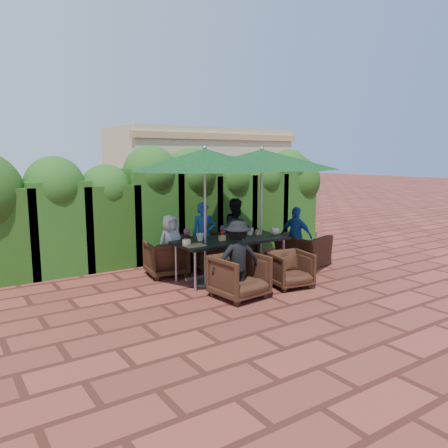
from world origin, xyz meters
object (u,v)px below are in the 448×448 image
chair_far_right (239,245)px  chair_end_right (303,245)px  dining_table (231,243)px  umbrella_right (262,159)px  chair_near_right (290,268)px  chair_far_mid (207,249)px  chair_far_left (166,256)px  umbrella_left (205,160)px  chair_near_left (239,274)px

chair_far_right → chair_end_right: (0.91, -1.01, 0.07)m
dining_table → umbrella_right: size_ratio=0.73×
umbrella_right → chair_near_right: (-0.21, -1.08, -1.87)m
dining_table → chair_far_mid: chair_far_mid is taller
chair_far_left → umbrella_right: bearing=163.5°
umbrella_left → chair_near_left: bearing=-87.1°
chair_far_right → chair_near_left: size_ratio=0.91×
chair_far_mid → chair_end_right: chair_end_right is taller
chair_far_mid → chair_near_left: 1.98m
umbrella_right → chair_near_right: umbrella_right is taller
chair_near_right → chair_far_mid: bearing=115.6°
chair_far_left → chair_far_right: bearing=-166.0°
umbrella_right → chair_near_left: 2.49m
chair_far_left → chair_near_left: bearing=110.1°
umbrella_left → chair_far_mid: umbrella_left is taller
chair_far_left → chair_far_right: 1.88m
umbrella_left → chair_near_right: umbrella_left is taller
umbrella_left → chair_far_right: bearing=35.2°
umbrella_right → chair_far_mid: 2.13m
chair_far_mid → chair_near_right: bearing=102.9°
dining_table → chair_far_right: size_ratio=3.03×
chair_far_right → chair_near_left: bearing=74.6°
dining_table → umbrella_left: size_ratio=0.81×
chair_far_right → chair_end_right: size_ratio=0.73×
dining_table → chair_end_right: 1.85m
umbrella_left → chair_near_left: (0.05, -0.98, -1.82)m
chair_end_right → umbrella_left: bearing=78.0°
chair_near_left → chair_end_right: bearing=18.0°
dining_table → umbrella_right: umbrella_right is taller
dining_table → chair_far_left: 1.30m
chair_far_left → chair_far_right: chair_far_left is taller
dining_table → chair_far_mid: 0.90m
chair_far_left → chair_near_right: chair_far_left is taller
chair_far_left → chair_end_right: chair_end_right is taller
chair_near_right → umbrella_right: bearing=88.6°
chair_near_left → chair_end_right: 2.62m
chair_far_mid → chair_end_right: 2.04m
chair_near_left → chair_end_right: (2.40, 1.05, 0.03)m
chair_near_right → chair_end_right: bearing=48.3°
dining_table → chair_near_left: 1.21m
umbrella_right → chair_far_right: 2.10m
dining_table → chair_near_right: 1.21m
dining_table → chair_end_right: bearing=0.2°
umbrella_right → chair_far_right: umbrella_right is taller
umbrella_left → chair_near_left: umbrella_left is taller
dining_table → chair_far_left: size_ratio=2.91×
umbrella_left → chair_far_mid: (0.60, 0.92, -1.81)m
chair_far_left → chair_end_right: size_ratio=0.76×
umbrella_left → chair_far_left: 2.08m
chair_end_right → dining_table: bearing=76.7°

